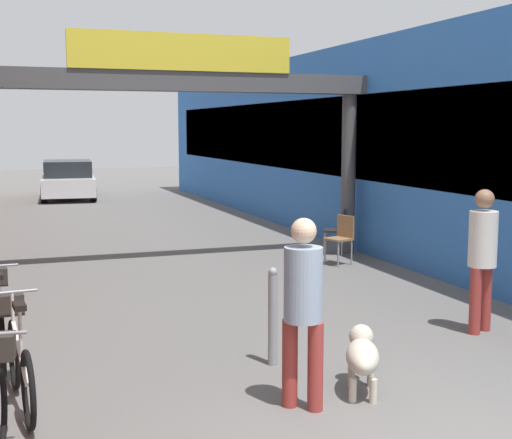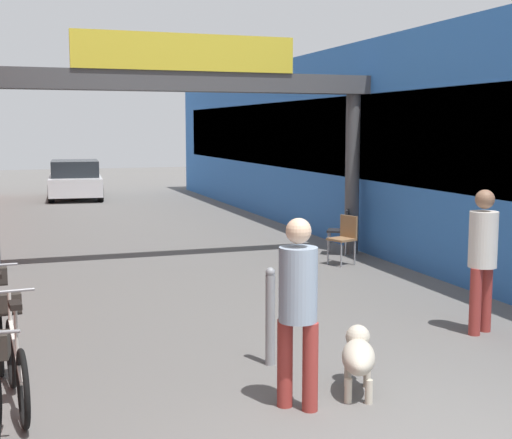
{
  "view_description": "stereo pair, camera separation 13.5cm",
  "coord_description": "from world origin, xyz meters",
  "px_view_note": "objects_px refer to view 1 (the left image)",
  "views": [
    {
      "loc": [
        -3.07,
        -3.79,
        2.49
      ],
      "look_at": [
        0.0,
        4.8,
        1.3
      ],
      "focal_mm": 50.0,
      "sensor_mm": 36.0,
      "label": 1
    },
    {
      "loc": [
        -2.95,
        -3.83,
        2.49
      ],
      "look_at": [
        0.0,
        4.8,
        1.3
      ],
      "focal_mm": 50.0,
      "sensor_mm": 36.0,
      "label": 2
    }
  ],
  "objects_px": {
    "bicycle_blue_third": "(0,319)",
    "bollard_post_metal": "(273,316)",
    "cafe_chair_wood_nearer": "(342,235)",
    "pedestrian_with_dog": "(303,301)",
    "cafe_chair_black_farther": "(338,227)",
    "pedestrian_companion": "(483,251)",
    "bicycle_silver_second": "(19,356)",
    "dog_on_leash": "(362,354)",
    "parked_car_white": "(68,180)"
  },
  "relations": [
    {
      "from": "pedestrian_with_dog",
      "to": "bollard_post_metal",
      "type": "height_order",
      "value": "pedestrian_with_dog"
    },
    {
      "from": "pedestrian_with_dog",
      "to": "cafe_chair_black_farther",
      "type": "xyz_separation_m",
      "value": [
        3.74,
        6.88,
        -0.44
      ]
    },
    {
      "from": "pedestrian_companion",
      "to": "parked_car_white",
      "type": "distance_m",
      "value": 18.89
    },
    {
      "from": "dog_on_leash",
      "to": "cafe_chair_black_farther",
      "type": "relative_size",
      "value": 0.93
    },
    {
      "from": "parked_car_white",
      "to": "dog_on_leash",
      "type": "bearing_deg",
      "value": -87.28
    },
    {
      "from": "dog_on_leash",
      "to": "cafe_chair_wood_nearer",
      "type": "relative_size",
      "value": 0.93
    },
    {
      "from": "pedestrian_with_dog",
      "to": "bollard_post_metal",
      "type": "relative_size",
      "value": 1.64
    },
    {
      "from": "pedestrian_with_dog",
      "to": "bollard_post_metal",
      "type": "distance_m",
      "value": 1.28
    },
    {
      "from": "bicycle_silver_second",
      "to": "bollard_post_metal",
      "type": "bearing_deg",
      "value": 4.68
    },
    {
      "from": "cafe_chair_black_farther",
      "to": "pedestrian_with_dog",
      "type": "bearing_deg",
      "value": -118.52
    },
    {
      "from": "bicycle_blue_third",
      "to": "cafe_chair_wood_nearer",
      "type": "distance_m",
      "value": 6.87
    },
    {
      "from": "pedestrian_with_dog",
      "to": "bicycle_silver_second",
      "type": "relative_size",
      "value": 1.01
    },
    {
      "from": "pedestrian_companion",
      "to": "bicycle_blue_third",
      "type": "xyz_separation_m",
      "value": [
        -5.51,
        0.91,
        -0.57
      ]
    },
    {
      "from": "bicycle_blue_third",
      "to": "parked_car_white",
      "type": "height_order",
      "value": "parked_car_white"
    },
    {
      "from": "pedestrian_companion",
      "to": "bollard_post_metal",
      "type": "distance_m",
      "value": 2.86
    },
    {
      "from": "cafe_chair_black_farther",
      "to": "pedestrian_companion",
      "type": "bearing_deg",
      "value": -97.96
    },
    {
      "from": "cafe_chair_wood_nearer",
      "to": "cafe_chair_black_farther",
      "type": "height_order",
      "value": "same"
    },
    {
      "from": "bicycle_silver_second",
      "to": "cafe_chair_black_farther",
      "type": "xyz_separation_m",
      "value": [
        6.1,
        5.91,
        0.1
      ]
    },
    {
      "from": "bicycle_silver_second",
      "to": "parked_car_white",
      "type": "xyz_separation_m",
      "value": [
        2.11,
        19.09,
        0.21
      ]
    },
    {
      "from": "parked_car_white",
      "to": "pedestrian_with_dog",
      "type": "bearing_deg",
      "value": -89.27
    },
    {
      "from": "dog_on_leash",
      "to": "bicycle_blue_third",
      "type": "relative_size",
      "value": 0.49
    },
    {
      "from": "cafe_chair_wood_nearer",
      "to": "cafe_chair_black_farther",
      "type": "xyz_separation_m",
      "value": [
        0.4,
        0.94,
        0.0
      ]
    },
    {
      "from": "pedestrian_with_dog",
      "to": "parked_car_white",
      "type": "relative_size",
      "value": 0.42
    },
    {
      "from": "bicycle_silver_second",
      "to": "parked_car_white",
      "type": "height_order",
      "value": "parked_car_white"
    },
    {
      "from": "dog_on_leash",
      "to": "bicycle_blue_third",
      "type": "xyz_separation_m",
      "value": [
        -3.21,
        2.19,
        0.07
      ]
    },
    {
      "from": "bollard_post_metal",
      "to": "pedestrian_companion",
      "type": "bearing_deg",
      "value": 5.48
    },
    {
      "from": "cafe_chair_wood_nearer",
      "to": "pedestrian_with_dog",
      "type": "bearing_deg",
      "value": -119.36
    },
    {
      "from": "cafe_chair_wood_nearer",
      "to": "parked_car_white",
      "type": "bearing_deg",
      "value": 104.29
    },
    {
      "from": "bicycle_blue_third",
      "to": "bollard_post_metal",
      "type": "relative_size",
      "value": 1.62
    },
    {
      "from": "bollard_post_metal",
      "to": "cafe_chair_wood_nearer",
      "type": "distance_m",
      "value": 5.72
    },
    {
      "from": "pedestrian_with_dog",
      "to": "bicycle_blue_third",
      "type": "xyz_separation_m",
      "value": [
        -2.52,
        2.37,
        -0.54
      ]
    },
    {
      "from": "bicycle_blue_third",
      "to": "bollard_post_metal",
      "type": "distance_m",
      "value": 2.95
    },
    {
      "from": "pedestrian_with_dog",
      "to": "cafe_chair_wood_nearer",
      "type": "distance_m",
      "value": 6.83
    },
    {
      "from": "pedestrian_companion",
      "to": "cafe_chair_wood_nearer",
      "type": "relative_size",
      "value": 1.97
    },
    {
      "from": "dog_on_leash",
      "to": "cafe_chair_black_farther",
      "type": "distance_m",
      "value": 7.37
    },
    {
      "from": "dog_on_leash",
      "to": "bicycle_silver_second",
      "type": "distance_m",
      "value": 3.15
    },
    {
      "from": "pedestrian_with_dog",
      "to": "dog_on_leash",
      "type": "xyz_separation_m",
      "value": [
        0.69,
        0.18,
        -0.61
      ]
    },
    {
      "from": "bicycle_silver_second",
      "to": "bollard_post_metal",
      "type": "distance_m",
      "value": 2.54
    },
    {
      "from": "pedestrian_with_dog",
      "to": "cafe_chair_black_farther",
      "type": "distance_m",
      "value": 7.85
    },
    {
      "from": "bicycle_silver_second",
      "to": "bicycle_blue_third",
      "type": "xyz_separation_m",
      "value": [
        -0.16,
        1.39,
        0.0
      ]
    },
    {
      "from": "bollard_post_metal",
      "to": "parked_car_white",
      "type": "xyz_separation_m",
      "value": [
        -0.43,
        18.88,
        0.11
      ]
    },
    {
      "from": "pedestrian_companion",
      "to": "parked_car_white",
      "type": "xyz_separation_m",
      "value": [
        -3.24,
        18.61,
        -0.36
      ]
    },
    {
      "from": "bicycle_silver_second",
      "to": "pedestrian_companion",
      "type": "bearing_deg",
      "value": 5.1
    },
    {
      "from": "pedestrian_companion",
      "to": "bicycle_blue_third",
      "type": "bearing_deg",
      "value": 170.58
    },
    {
      "from": "dog_on_leash",
      "to": "bollard_post_metal",
      "type": "height_order",
      "value": "bollard_post_metal"
    },
    {
      "from": "pedestrian_with_dog",
      "to": "bicycle_blue_third",
      "type": "relative_size",
      "value": 1.01
    },
    {
      "from": "cafe_chair_black_farther",
      "to": "bicycle_blue_third",
      "type": "bearing_deg",
      "value": -144.21
    },
    {
      "from": "cafe_chair_wood_nearer",
      "to": "cafe_chair_black_farther",
      "type": "relative_size",
      "value": 1.0
    },
    {
      "from": "bicycle_blue_third",
      "to": "cafe_chair_black_farther",
      "type": "distance_m",
      "value": 7.72
    },
    {
      "from": "pedestrian_with_dog",
      "to": "pedestrian_companion",
      "type": "xyz_separation_m",
      "value": [
        2.98,
        1.45,
        0.03
      ]
    }
  ]
}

